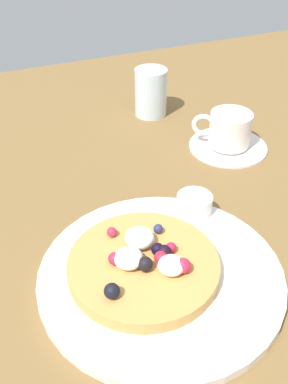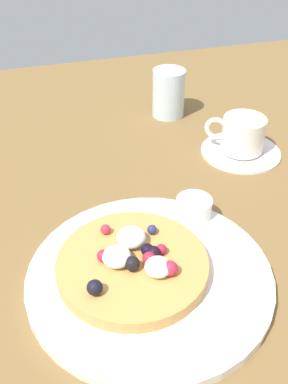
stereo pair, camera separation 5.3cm
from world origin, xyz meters
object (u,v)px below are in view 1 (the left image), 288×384
(pancake_plate, at_px, (161,276))
(coffee_cup, at_px, (229,128))
(water_glass, at_px, (151,92))
(syrup_ramekin, at_px, (194,204))
(coffee_saucer, at_px, (228,146))

(pancake_plate, xyz_separation_m, coffee_cup, (0.23, 0.23, 0.03))
(coffee_cup, height_order, water_glass, water_glass)
(syrup_ramekin, distance_m, coffee_cup, 0.20)
(water_glass, bearing_deg, syrup_ramekin, -102.94)
(syrup_ramekin, xyz_separation_m, coffee_cup, (0.14, 0.15, 0.01))
(syrup_ramekin, bearing_deg, coffee_saucer, 45.07)
(coffee_saucer, xyz_separation_m, water_glass, (-0.07, 0.17, 0.04))
(coffee_cup, bearing_deg, coffee_saucer, -34.30)
(syrup_ramekin, xyz_separation_m, coffee_saucer, (0.14, 0.14, -0.02))
(pancake_plate, bearing_deg, syrup_ramekin, 43.77)
(coffee_cup, bearing_deg, pancake_plate, -135.09)
(coffee_saucer, height_order, water_glass, water_glass)
(pancake_plate, distance_m, coffee_saucer, 0.33)
(syrup_ramekin, bearing_deg, water_glass, 77.06)
(syrup_ramekin, xyz_separation_m, water_glass, (0.07, 0.31, 0.02))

